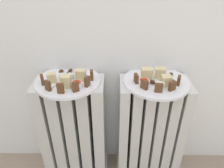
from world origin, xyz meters
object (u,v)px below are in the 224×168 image
Objects in this scene: jam_bowl_right at (144,82)px; radiator_left at (74,131)px; plate_right at (156,82)px; radiator_right at (150,132)px; jam_bowl_left at (77,84)px; fork at (59,83)px; plate_left at (68,81)px.

radiator_left is at bearing 174.43° from jam_bowl_right.
plate_right reaches higher than radiator_left.
radiator_right is 0.30m from plate_right.
fork is (-0.08, 0.03, -0.01)m from jam_bowl_left.
radiator_right is at bearing 28.60° from jam_bowl_right.
plate_right is (0.38, 0.00, 0.30)m from radiator_left.
radiator_left is 13.05× the size of jam_bowl_right.
radiator_left and radiator_right have the same top height.
plate_right reaches higher than radiator_right.
plate_right is at bearing 3.94° from fork.
jam_bowl_right reaches higher than radiator_left.
jam_bowl_right is at bearing -0.48° from fork.
fork is (-0.41, -0.03, 0.01)m from plate_right.
plate_left is 6.44× the size of jam_bowl_right.
jam_bowl_left reaches higher than plate_right.
jam_bowl_right is at bearing -5.57° from radiator_left.
plate_left is (-0.00, 0.00, 0.30)m from radiator_left.
plate_left is 0.33m from jam_bowl_right.
plate_right is 3.09× the size of fork.
radiator_left is 0.48m from plate_right.
plate_right is at bearing 0.00° from plate_left.
fork is (-0.36, 0.00, -0.01)m from jam_bowl_right.
fork reaches higher than radiator_left.
jam_bowl_left reaches higher than jam_bowl_right.
plate_right is (0.38, 0.00, 0.00)m from plate_left.
jam_bowl_left is at bearing -174.19° from jam_bowl_right.
fork is at bearing -139.17° from plate_left.
plate_right is at bearing 28.60° from jam_bowl_right.
radiator_left is at bearing 0.00° from plate_left.
jam_bowl_left is 0.50× the size of fork.
plate_left is at bearing 180.00° from radiator_right.
radiator_right is 6.26× the size of fork.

